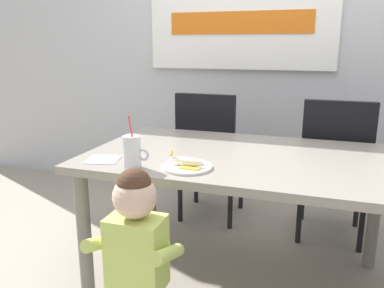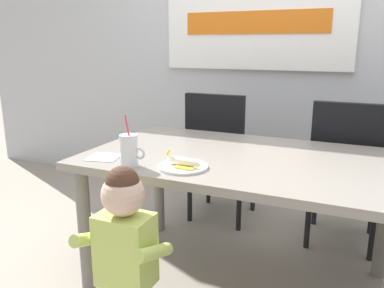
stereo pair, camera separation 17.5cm
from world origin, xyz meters
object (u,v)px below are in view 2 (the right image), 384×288
dining_chair_left (220,150)px  snack_plate (183,167)px  dining_chair_right (346,167)px  toddler_standing (125,242)px  peeled_banana (183,162)px  paper_napkin (104,157)px  dining_table (242,172)px  milk_cup (129,152)px

dining_chair_left → snack_plate: (0.19, -1.02, 0.20)m
dining_chair_right → toddler_standing: size_ratio=1.15×
peeled_banana → paper_napkin: peeled_banana is taller
toddler_standing → peeled_banana: (0.08, 0.36, 0.24)m
toddler_standing → snack_plate: toddler_standing is taller
paper_napkin → dining_table: bearing=26.6°
dining_table → peeled_banana: size_ratio=9.07×
paper_napkin → toddler_standing: bearing=-45.8°
dining_chair_right → snack_plate: (-0.67, -0.97, 0.20)m
dining_table → milk_cup: (-0.43, -0.38, 0.15)m
dining_chair_left → milk_cup: bearing=87.5°
dining_chair_left → milk_cup: 1.13m
toddler_standing → dining_chair_left: bearing=94.5°
dining_chair_right → peeled_banana: bearing=55.7°
dining_chair_left → toddler_standing: 1.40m
toddler_standing → peeled_banana: 0.44m
dining_chair_left → dining_chair_right: bearing=176.3°
peeled_banana → milk_cup: bearing=-164.0°
milk_cup → paper_napkin: size_ratio=1.67×
dining_chair_left → snack_plate: dining_chair_left is taller
dining_chair_left → toddler_standing: dining_chair_left is taller
snack_plate → paper_napkin: 0.43m
dining_chair_right → toddler_standing: dining_chair_right is taller
dining_table → snack_plate: bearing=-122.2°
dining_table → toddler_standing: bearing=-111.9°
snack_plate → milk_cup: bearing=-162.2°
dining_chair_right → toddler_standing: (-0.75, -1.34, -0.02)m
toddler_standing → dining_table: bearing=68.1°
dining_table → snack_plate: snack_plate is taller
dining_table → snack_plate: size_ratio=6.84×
toddler_standing → snack_plate: 0.44m
toddler_standing → milk_cup: milk_cup is taller
dining_chair_left → snack_plate: size_ratio=4.17×
peeled_banana → paper_napkin: bearing=-179.8°
milk_cup → peeled_banana: bearing=16.0°
dining_chair_right → milk_cup: bearing=49.1°
toddler_standing → snack_plate: bearing=77.8°
milk_cup → snack_plate: milk_cup is taller
peeled_banana → toddler_standing: bearing=-102.9°
toddler_standing → milk_cup: bearing=118.1°
snack_plate → peeled_banana: (0.00, -0.01, 0.03)m
toddler_standing → peeled_banana: toddler_standing is taller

